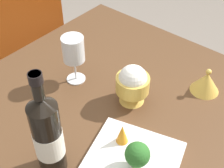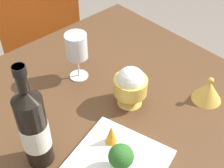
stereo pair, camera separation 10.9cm
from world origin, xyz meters
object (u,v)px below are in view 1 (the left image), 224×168
Objects in this scene: rice_bowl_lid at (206,82)px; wine_glass at (73,50)px; serving_plate at (131,164)px; rice_bowl at (133,84)px; wine_bottle at (48,135)px; broccoli_floret at (137,155)px; chair_near_window at (25,43)px; carrot_garnish_left at (122,134)px.

wine_glass is at bearing -147.45° from rice_bowl_lid.
rice_bowl_lid is 0.41m from serving_plate.
rice_bowl_lid is (0.16, 0.20, -0.04)m from rice_bowl.
broccoli_floret is at bearing 36.99° from wine_bottle.
rice_bowl is (0.81, -0.14, 0.27)m from chair_near_window.
wine_bottle reaches higher than broccoli_floret.
rice_bowl_lid is 0.41m from broccoli_floret.
carrot_garnish_left is at bearing 60.84° from wine_bottle.
broccoli_floret is at bearing -22.49° from wine_glass.
broccoli_floret is 0.09m from carrot_garnish_left.
wine_glass is at bearing 156.67° from serving_plate.
wine_bottle is 0.37m from wine_glass.
serving_plate is (0.37, -0.16, -0.12)m from wine_glass.
wine_glass reaches higher than serving_plate.
rice_bowl is 0.46× the size of serving_plate.
chair_near_window is 1.04m from serving_plate.
wine_bottle reaches higher than serving_plate.
wine_bottle reaches higher than carrot_garnish_left.
serving_plate is 4.77× the size of carrot_garnish_left.
chair_near_window is 0.98m from carrot_garnish_left.
wine_glass is at bearing 125.07° from wine_bottle.
wine_glass is at bearing 157.51° from broccoli_floret.
rice_bowl_lid is at bearing 78.50° from carrot_garnish_left.
serving_plate is 3.62× the size of broccoli_floret.
rice_bowl_lid is 0.32× the size of serving_plate.
chair_near_window is at bearing 162.42° from wine_glass.
carrot_garnish_left is (-0.08, 0.04, -0.02)m from broccoli_floret.
carrot_garnish_left is at bearing -21.43° from wine_glass.
wine_bottle is at bearing -139.98° from serving_plate.
wine_bottle is 0.35m from rice_bowl.
rice_bowl_lid is (0.17, 0.54, -0.09)m from wine_bottle.
rice_bowl_lid is 1.17× the size of broccoli_floret.
wine_bottle is at bearing -119.16° from carrot_garnish_left.
chair_near_window is 9.91× the size of broccoli_floret.
serving_plate is at bearing 40.02° from wine_bottle.
rice_bowl_lid reaches higher than serving_plate.
wine_glass is (-0.21, 0.30, -0.00)m from wine_bottle.
serving_plate is 0.06m from broccoli_floret.
chair_near_window is at bearing 169.96° from rice_bowl.
wine_glass is 0.58× the size of serving_plate.
carrot_garnish_left is at bearing 153.71° from broccoli_floret.
chair_near_window is at bearing 148.69° from wine_bottle.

